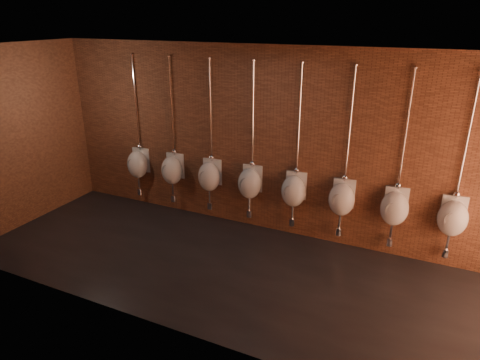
% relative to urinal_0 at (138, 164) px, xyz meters
% --- Properties ---
extents(ground, '(8.50, 8.50, 0.00)m').
position_rel_urinal_0_xyz_m(ground, '(2.82, -1.35, -0.89)').
color(ground, black).
rests_on(ground, ground).
extents(room_shell, '(8.54, 3.04, 3.22)m').
position_rel_urinal_0_xyz_m(room_shell, '(2.82, -1.35, 1.12)').
color(room_shell, black).
rests_on(room_shell, ground).
extents(urinal_0, '(0.47, 0.42, 2.72)m').
position_rel_urinal_0_xyz_m(urinal_0, '(0.00, 0.00, 0.00)').
color(urinal_0, silver).
rests_on(urinal_0, ground).
extents(urinal_1, '(0.47, 0.42, 2.72)m').
position_rel_urinal_0_xyz_m(urinal_1, '(0.80, 0.00, 0.00)').
color(urinal_1, silver).
rests_on(urinal_1, ground).
extents(urinal_2, '(0.47, 0.42, 2.72)m').
position_rel_urinal_0_xyz_m(urinal_2, '(1.61, 0.00, 0.00)').
color(urinal_2, silver).
rests_on(urinal_2, ground).
extents(urinal_3, '(0.47, 0.42, 2.72)m').
position_rel_urinal_0_xyz_m(urinal_3, '(2.41, 0.00, 0.00)').
color(urinal_3, silver).
rests_on(urinal_3, ground).
extents(urinal_4, '(0.47, 0.42, 2.72)m').
position_rel_urinal_0_xyz_m(urinal_4, '(3.22, 0.00, 0.00)').
color(urinal_4, silver).
rests_on(urinal_4, ground).
extents(urinal_5, '(0.47, 0.42, 2.72)m').
position_rel_urinal_0_xyz_m(urinal_5, '(4.02, 0.00, 0.00)').
color(urinal_5, silver).
rests_on(urinal_5, ground).
extents(urinal_6, '(0.47, 0.42, 2.72)m').
position_rel_urinal_0_xyz_m(urinal_6, '(4.82, 0.00, 0.00)').
color(urinal_6, silver).
rests_on(urinal_6, ground).
extents(urinal_7, '(0.47, 0.42, 2.72)m').
position_rel_urinal_0_xyz_m(urinal_7, '(5.63, 0.00, 0.00)').
color(urinal_7, silver).
rests_on(urinal_7, ground).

